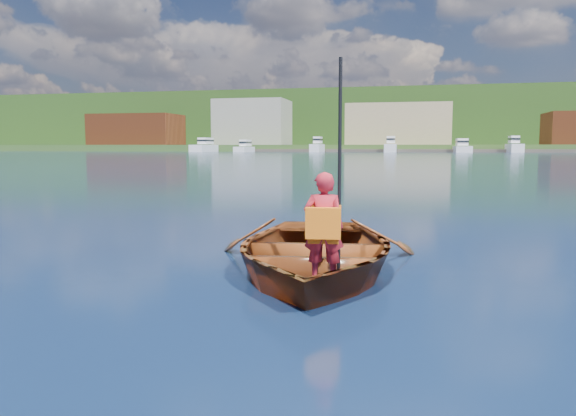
{
  "coord_description": "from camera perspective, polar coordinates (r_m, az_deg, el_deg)",
  "views": [
    {
      "loc": [
        -0.27,
        -6.77,
        1.43
      ],
      "look_at": [
        -1.67,
        -0.5,
        0.73
      ],
      "focal_mm": 35.0,
      "sensor_mm": 36.0,
      "label": 1
    }
  ],
  "objects": [
    {
      "name": "child_paddler",
      "position": [
        5.52,
        3.67,
        -1.79
      ],
      "size": [
        0.42,
        0.38,
        2.2
      ],
      "color": "#B61F2E",
      "rests_on": "ground"
    },
    {
      "name": "shoreline",
      "position": [
        243.54,
        12.78,
        8.18
      ],
      "size": [
        400.0,
        140.0,
        22.0
      ],
      "color": "#385A27",
      "rests_on": "ground"
    },
    {
      "name": "marina_yachts",
      "position": [
        150.48,
        16.86,
        5.97
      ],
      "size": [
        140.88,
        13.79,
        4.43
      ],
      "color": "white",
      "rests_on": "ground"
    },
    {
      "name": "waterfront_buildings",
      "position": [
        172.05,
        10.2,
        8.25
      ],
      "size": [
        202.0,
        16.0,
        14.0
      ],
      "color": "brown",
      "rests_on": "ground"
    },
    {
      "name": "rowboat",
      "position": [
        6.48,
        2.56,
        -4.37
      ],
      "size": [
        3.1,
        4.03,
        0.77
      ],
      "color": "brown",
      "rests_on": "ground"
    },
    {
      "name": "hillside_trees",
      "position": [
        246.92,
        13.49,
        10.03
      ],
      "size": [
        321.21,
        83.17,
        26.37
      ],
      "color": "#382314",
      "rests_on": "ground"
    },
    {
      "name": "dock",
      "position": [
        155.13,
        16.57,
        5.6
      ],
      "size": [
        159.9,
        14.93,
        0.8
      ],
      "color": "#51493E",
      "rests_on": "ground"
    },
    {
      "name": "ground",
      "position": [
        6.93,
        14.6,
        -5.88
      ],
      "size": [
        600.0,
        600.0,
        0.0
      ],
      "color": "#10243E",
      "rests_on": "ground"
    }
  ]
}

